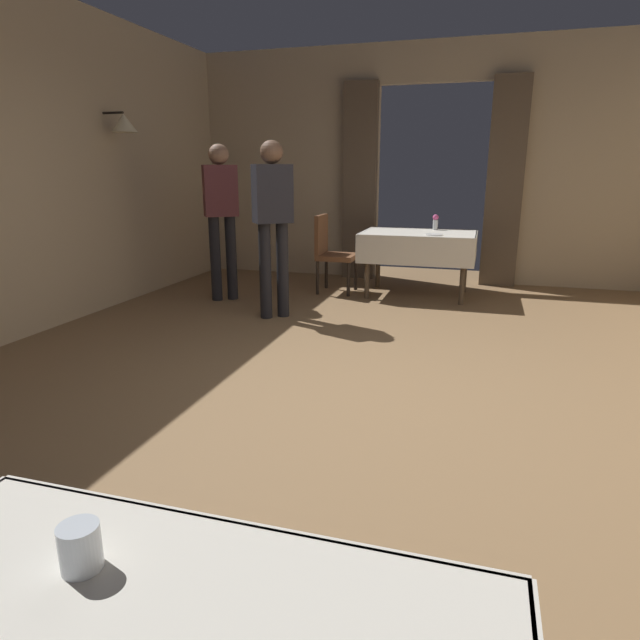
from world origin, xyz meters
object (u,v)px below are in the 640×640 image
at_px(chair_mid_left, 331,250).
at_px(person_waiter_by_doorway, 221,209).
at_px(dining_table_mid, 419,241).
at_px(plate_mid_b, 434,235).
at_px(flower_vase_mid, 435,222).
at_px(glass_near_c, 80,547).
at_px(person_diner_standing_aside, 273,215).

relative_size(chair_mid_left, person_waiter_by_doorway, 0.54).
xyz_separation_m(dining_table_mid, plate_mid_b, (0.20, -0.28, 0.11)).
height_order(dining_table_mid, flower_vase_mid, flower_vase_mid).
bearing_deg(glass_near_c, chair_mid_left, 101.06).
xyz_separation_m(flower_vase_mid, person_waiter_by_doorway, (-2.25, -1.16, 0.17)).
xyz_separation_m(dining_table_mid, flower_vase_mid, (0.16, 0.30, 0.21)).
xyz_separation_m(dining_table_mid, person_waiter_by_doorway, (-2.09, -0.86, 0.38)).
height_order(plate_mid_b, person_waiter_by_doorway, person_waiter_by_doorway).
distance_m(glass_near_c, plate_mid_b, 5.51).
distance_m(dining_table_mid, flower_vase_mid, 0.39).
distance_m(dining_table_mid, plate_mid_b, 0.36).
xyz_separation_m(glass_near_c, person_diner_standing_aside, (-1.33, 4.36, 0.23)).
height_order(glass_near_c, person_waiter_by_doorway, person_waiter_by_doorway).
bearing_deg(person_waiter_by_doorway, plate_mid_b, 14.33).
xyz_separation_m(chair_mid_left, glass_near_c, (1.11, -5.67, 0.28)).
bearing_deg(dining_table_mid, glass_near_c, -89.28).
distance_m(chair_mid_left, person_waiter_by_doorway, 1.39).
distance_m(flower_vase_mid, person_diner_standing_aside, 2.23).
relative_size(dining_table_mid, plate_mid_b, 6.86).
relative_size(chair_mid_left, flower_vase_mid, 5.06).
relative_size(chair_mid_left, person_diner_standing_aside, 0.54).
bearing_deg(glass_near_c, person_diner_standing_aside, 106.96).
xyz_separation_m(plate_mid_b, person_diner_standing_aside, (-1.45, -1.14, 0.27)).
xyz_separation_m(dining_table_mid, person_diner_standing_aside, (-1.26, -1.42, 0.38)).
bearing_deg(glass_near_c, plate_mid_b, 88.72).
xyz_separation_m(chair_mid_left, flower_vase_mid, (1.19, 0.41, 0.33)).
height_order(dining_table_mid, plate_mid_b, plate_mid_b).
height_order(dining_table_mid, person_waiter_by_doorway, person_waiter_by_doorway).
xyz_separation_m(glass_near_c, plate_mid_b, (0.12, 5.51, -0.04)).
bearing_deg(person_diner_standing_aside, dining_table_mid, 48.49).
relative_size(flower_vase_mid, person_diner_standing_aside, 0.11).
relative_size(flower_vase_mid, person_waiter_by_doorway, 0.11).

